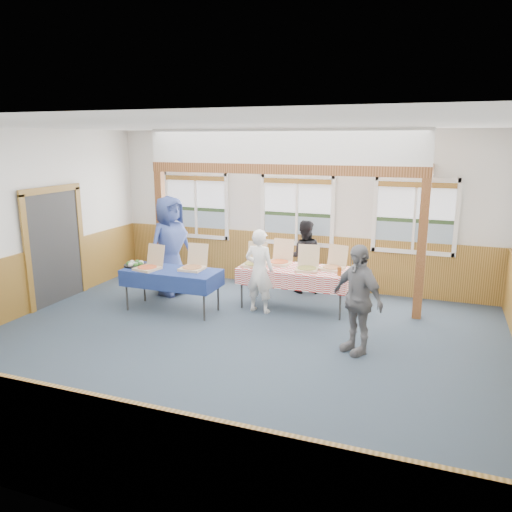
% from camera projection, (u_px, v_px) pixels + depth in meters
% --- Properties ---
extents(floor, '(8.00, 8.00, 0.00)m').
position_uv_depth(floor, '(231.00, 348.00, 7.39)').
color(floor, '#283341').
rests_on(floor, ground).
extents(ceiling, '(8.00, 8.00, 0.00)m').
position_uv_depth(ceiling, '(229.00, 125.00, 6.65)').
color(ceiling, white).
rests_on(ceiling, wall_back).
extents(wall_back, '(8.00, 0.00, 8.00)m').
position_uv_depth(wall_back, '(298.00, 210.00, 10.21)').
color(wall_back, silver).
rests_on(wall_back, floor).
extents(wall_front, '(8.00, 0.00, 8.00)m').
position_uv_depth(wall_front, '(50.00, 328.00, 3.83)').
color(wall_front, silver).
rests_on(wall_front, floor).
extents(wall_left, '(0.00, 8.00, 8.00)m').
position_uv_depth(wall_left, '(11.00, 225.00, 8.38)').
color(wall_left, silver).
rests_on(wall_left, floor).
extents(wainscot_back, '(7.98, 0.05, 1.10)m').
position_uv_depth(wainscot_back, '(296.00, 260.00, 10.43)').
color(wainscot_back, brown).
rests_on(wainscot_back, floor).
extents(wainscot_front, '(7.98, 0.05, 1.10)m').
position_uv_depth(wainscot_front, '(64.00, 448.00, 4.09)').
color(wainscot_front, brown).
rests_on(wainscot_front, floor).
extents(wainscot_left, '(0.05, 6.98, 1.10)m').
position_uv_depth(wainscot_left, '(19.00, 285.00, 8.61)').
color(wainscot_left, brown).
rests_on(wainscot_left, floor).
extents(cased_opening, '(0.06, 1.30, 2.10)m').
position_uv_depth(cased_opening, '(55.00, 247.00, 9.31)').
color(cased_opening, '#2D2D2D').
rests_on(cased_opening, wall_left).
extents(window_left, '(1.56, 0.10, 1.46)m').
position_uv_depth(window_left, '(196.00, 201.00, 10.94)').
color(window_left, white).
rests_on(window_left, wall_back).
extents(window_mid, '(1.56, 0.10, 1.46)m').
position_uv_depth(window_mid, '(297.00, 206.00, 10.15)').
color(window_mid, white).
rests_on(window_mid, wall_back).
extents(window_right, '(1.56, 0.10, 1.46)m').
position_uv_depth(window_right, '(415.00, 212.00, 9.37)').
color(window_right, white).
rests_on(window_right, wall_back).
extents(post_left, '(0.15, 0.15, 2.40)m').
position_uv_depth(post_left, '(162.00, 231.00, 10.06)').
color(post_left, '#592F13').
rests_on(post_left, floor).
extents(post_right, '(0.15, 0.15, 2.40)m').
position_uv_depth(post_right, '(421.00, 250.00, 8.36)').
color(post_right, '#592F13').
rests_on(post_right, floor).
extents(cross_beam, '(5.15, 0.18, 0.18)m').
position_uv_depth(cross_beam, '(280.00, 169.00, 8.91)').
color(cross_beam, '#592F13').
rests_on(cross_beam, post_left).
extents(table_left, '(1.87, 1.43, 0.76)m').
position_uv_depth(table_left, '(172.00, 273.00, 8.85)').
color(table_left, '#2D2D2D').
rests_on(table_left, floor).
extents(table_right, '(2.15, 1.47, 0.76)m').
position_uv_depth(table_right, '(295.00, 271.00, 8.98)').
color(table_right, '#2D2D2D').
rests_on(table_right, floor).
extents(pizza_box_a, '(0.46, 0.53, 0.42)m').
position_uv_depth(pizza_box_a, '(149.00, 266.00, 8.85)').
color(pizza_box_a, '#D3B98C').
rests_on(pizza_box_a, table_left).
extents(pizza_box_b, '(0.40, 0.48, 0.43)m').
position_uv_depth(pizza_box_b, '(193.00, 266.00, 8.85)').
color(pizza_box_b, '#D3B98C').
rests_on(pizza_box_b, table_left).
extents(pizza_box_c, '(0.38, 0.46, 0.41)m').
position_uv_depth(pizza_box_c, '(254.00, 262.00, 9.12)').
color(pizza_box_c, '#D3B98C').
rests_on(pizza_box_c, table_right).
extents(pizza_box_d, '(0.41, 0.49, 0.43)m').
position_uv_depth(pizza_box_d, '(280.00, 260.00, 9.24)').
color(pizza_box_d, '#D3B98C').
rests_on(pizza_box_d, table_right).
extents(pizza_box_e, '(0.44, 0.51, 0.42)m').
position_uv_depth(pizza_box_e, '(307.00, 267.00, 8.80)').
color(pizza_box_e, '#D3B98C').
rests_on(pizza_box_e, table_right).
extents(pizza_box_f, '(0.47, 0.53, 0.41)m').
position_uv_depth(pizza_box_f, '(333.00, 266.00, 8.85)').
color(pizza_box_f, '#D3B98C').
rests_on(pizza_box_f, table_right).
extents(veggie_tray, '(0.41, 0.41, 0.09)m').
position_uv_depth(veggie_tray, '(135.00, 264.00, 9.08)').
color(veggie_tray, black).
rests_on(veggie_tray, table_left).
extents(drink_glass, '(0.07, 0.07, 0.15)m').
position_uv_depth(drink_glass, '(339.00, 271.00, 8.43)').
color(drink_glass, '#924B18').
rests_on(drink_glass, table_right).
extents(woman_white, '(0.58, 0.42, 1.50)m').
position_uv_depth(woman_white, '(259.00, 271.00, 8.78)').
color(woman_white, white).
rests_on(woman_white, floor).
extents(woman_black, '(0.84, 0.74, 1.46)m').
position_uv_depth(woman_black, '(304.00, 257.00, 9.94)').
color(woman_black, black).
rests_on(woman_black, floor).
extents(man_blue, '(0.94, 1.12, 1.96)m').
position_uv_depth(man_blue, '(171.00, 245.00, 9.78)').
color(man_blue, '#354685').
rests_on(man_blue, floor).
extents(person_grey, '(0.98, 0.88, 1.60)m').
position_uv_depth(person_grey, '(357.00, 299.00, 7.09)').
color(person_grey, slate).
rests_on(person_grey, floor).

